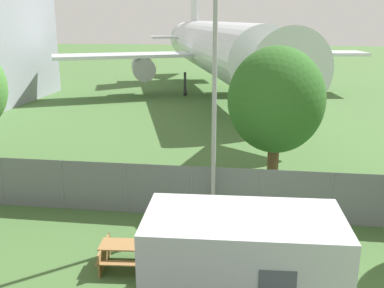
{
  "coord_description": "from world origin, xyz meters",
  "views": [
    {
      "loc": [
        4.76,
        -5.08,
        7.31
      ],
      "look_at": [
        2.16,
        13.51,
        2.0
      ],
      "focal_mm": 42.0,
      "sensor_mm": 36.0,
      "label": 1
    }
  ],
  "objects_px": {
    "airplane": "(216,48)",
    "picnic_bench_near_cabin": "(127,253)",
    "tree_behind_benches": "(276,100)",
    "portable_cabin": "(243,264)"
  },
  "relations": [
    {
      "from": "airplane",
      "to": "tree_behind_benches",
      "type": "distance_m",
      "value": 24.63
    },
    {
      "from": "portable_cabin",
      "to": "picnic_bench_near_cabin",
      "type": "bearing_deg",
      "value": 152.75
    },
    {
      "from": "picnic_bench_near_cabin",
      "to": "tree_behind_benches",
      "type": "height_order",
      "value": "tree_behind_benches"
    },
    {
      "from": "airplane",
      "to": "tree_behind_benches",
      "type": "bearing_deg",
      "value": -6.37
    },
    {
      "from": "airplane",
      "to": "portable_cabin",
      "type": "relative_size",
      "value": 7.61
    },
    {
      "from": "airplane",
      "to": "portable_cabin",
      "type": "height_order",
      "value": "airplane"
    },
    {
      "from": "airplane",
      "to": "picnic_bench_near_cabin",
      "type": "relative_size",
      "value": 22.14
    },
    {
      "from": "picnic_bench_near_cabin",
      "to": "tree_behind_benches",
      "type": "bearing_deg",
      "value": 55.89
    },
    {
      "from": "portable_cabin",
      "to": "tree_behind_benches",
      "type": "xyz_separation_m",
      "value": [
        1.02,
        8.25,
        2.73
      ]
    },
    {
      "from": "airplane",
      "to": "picnic_bench_near_cabin",
      "type": "height_order",
      "value": "airplane"
    }
  ]
}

